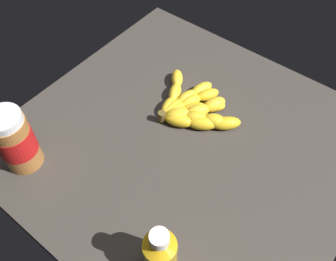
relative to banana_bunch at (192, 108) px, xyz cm
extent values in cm
cube|color=#38332D|center=(-3.83, 8.18, -4.04)|extent=(81.37, 78.33, 4.70)
ellipsoid|color=yellow|center=(0.23, 5.28, 0.01)|extent=(8.17, 6.05, 3.38)
ellipsoid|color=yellow|center=(-4.98, 2.45, 0.01)|extent=(8.07, 6.93, 3.38)
ellipsoid|color=yellow|center=(-9.61, -1.26, 0.01)|extent=(7.70, 7.59, 3.38)
ellipsoid|color=yellow|center=(1.22, 4.77, 0.19)|extent=(6.97, 6.50, 3.74)
ellipsoid|color=yellow|center=(-2.73, 2.20, 0.19)|extent=(6.98, 6.19, 3.74)
ellipsoid|color=yellow|center=(-6.94, 0.08, 0.19)|extent=(6.91, 5.79, 3.74)
ellipsoid|color=yellow|center=(1.50, 4.09, 0.16)|extent=(7.17, 7.25, 3.69)
ellipsoid|color=yellow|center=(-1.75, 0.05, 0.16)|extent=(6.68, 7.46, 3.69)
ellipsoid|color=yellow|center=(-4.24, -4.50, 0.16)|extent=(5.99, 7.44, 3.69)
ellipsoid|color=yellow|center=(2.38, 3.56, -0.20)|extent=(5.65, 6.92, 2.97)
ellipsoid|color=yellow|center=(-0.41, -0.58, -0.20)|extent=(6.25, 6.74, 2.97)
ellipsoid|color=yellow|center=(-3.86, -4.18, -0.20)|extent=(6.66, 6.37, 2.97)
ellipsoid|color=yellow|center=(3.36, 3.08, -0.12)|extent=(4.58, 7.03, 3.12)
ellipsoid|color=yellow|center=(1.79, -1.84, -0.12)|extent=(5.28, 7.17, 3.12)
ellipsoid|color=yellow|center=(-0.42, -6.51, -0.12)|extent=(5.88, 7.17, 3.12)
ellipsoid|color=yellow|center=(4.03, 2.95, -0.08)|extent=(3.69, 6.77, 3.21)
ellipsoid|color=yellow|center=(3.34, -2.24, -0.08)|extent=(4.38, 7.03, 3.21)
ellipsoid|color=yellow|center=(2.06, -7.31, -0.08)|extent=(5.01, 7.21, 3.21)
ellipsoid|color=yellow|center=(5.27, 3.04, -0.11)|extent=(4.56, 7.11, 3.15)
ellipsoid|color=yellow|center=(6.99, -1.89, -0.11)|extent=(5.65, 7.28, 3.15)
ellipsoid|color=yellow|center=(9.69, -6.36, -0.11)|extent=(6.48, 7.13, 3.15)
cylinder|color=brown|center=(4.34, 7.05, 0.12)|extent=(2.00, 2.00, 3.00)
cylinder|color=#9E602D|center=(22.07, 36.27, 5.57)|extent=(8.23, 8.23, 14.50)
cylinder|color=#B71414|center=(22.07, 36.27, 6.29)|extent=(8.39, 8.39, 6.53)
cylinder|color=silver|center=(22.07, 36.27, 13.72)|extent=(7.85, 7.85, 1.80)
cylinder|color=gold|center=(-17.78, 35.07, 2.92)|extent=(6.39, 6.39, 9.20)
cone|color=gold|center=(-17.78, 35.07, 8.52)|extent=(6.39, 6.39, 2.00)
cylinder|color=white|center=(-17.78, 35.07, 10.72)|extent=(3.57, 3.57, 2.39)
camera|label=1|loc=(-32.92, 51.95, 70.32)|focal=38.52mm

